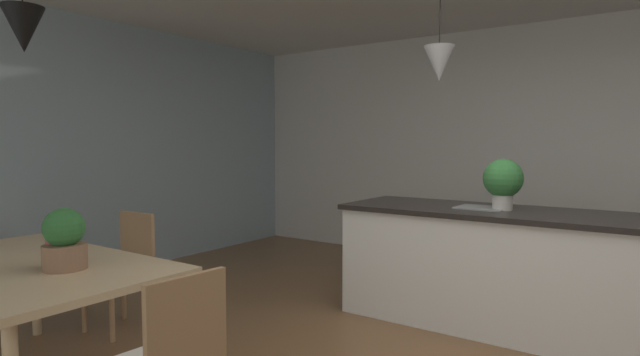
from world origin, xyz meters
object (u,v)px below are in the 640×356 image
(dining_table, at_px, (25,274))
(potted_plant_on_island, at_px, (503,180))
(potted_plant_on_table, at_px, (64,240))
(vase_on_dining_table, at_px, (55,251))
(kitchen_island, at_px, (490,266))
(chair_far_left, at_px, (123,266))

(dining_table, height_order, potted_plant_on_island, potted_plant_on_island)
(potted_plant_on_island, bearing_deg, dining_table, -127.09)
(potted_plant_on_table, bearing_deg, vase_on_dining_table, -167.34)
(dining_table, distance_m, potted_plant_on_table, 0.40)
(kitchen_island, bearing_deg, potted_plant_on_table, -121.32)
(kitchen_island, distance_m, potted_plant_on_table, 2.95)
(potted_plant_on_island, bearing_deg, potted_plant_on_table, -122.65)
(potted_plant_on_island, height_order, potted_plant_on_table, potted_plant_on_island)
(vase_on_dining_table, bearing_deg, kitchen_island, 57.64)
(vase_on_dining_table, bearing_deg, dining_table, -171.22)
(chair_far_left, bearing_deg, potted_plant_on_table, -48.53)
(potted_plant_on_table, xyz_separation_m, vase_on_dining_table, (-0.07, -0.02, -0.07))
(potted_plant_on_island, relative_size, potted_plant_on_table, 1.17)
(potted_plant_on_island, distance_m, vase_on_dining_table, 3.03)
(potted_plant_on_table, distance_m, vase_on_dining_table, 0.10)
(kitchen_island, xyz_separation_m, potted_plant_on_island, (0.08, -0.00, 0.66))
(chair_far_left, height_order, vase_on_dining_table, vase_on_dining_table)
(potted_plant_on_island, bearing_deg, kitchen_island, 180.00)
(potted_plant_on_table, bearing_deg, chair_far_left, 131.47)
(potted_plant_on_table, relative_size, vase_on_dining_table, 1.76)
(kitchen_island, height_order, vase_on_dining_table, vase_on_dining_table)
(potted_plant_on_island, distance_m, potted_plant_on_table, 2.97)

